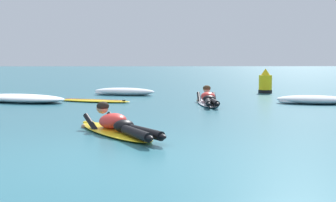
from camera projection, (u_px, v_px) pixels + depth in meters
ground_plane at (138, 94)px, 15.13m from camera, size 120.00×120.00×0.00m
surfer_near at (116, 126)px, 7.07m from camera, size 1.70×2.49×0.53m
surfer_far at (208, 99)px, 11.71m from camera, size 0.61×2.61×0.54m
drifting_surfboard at (95, 101)px, 12.40m from camera, size 2.26×1.29×0.16m
whitewater_front at (21, 98)px, 12.37m from camera, size 3.13×2.20×0.22m
whitewater_mid_left at (313, 100)px, 11.88m from camera, size 2.11×1.28×0.24m
whitewater_mid_right at (124, 92)px, 14.72m from camera, size 2.26×1.28×0.26m
channel_marker_buoy at (265, 84)px, 15.59m from camera, size 0.49×0.49×0.89m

